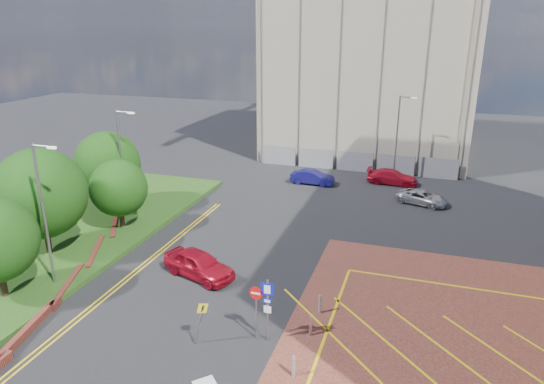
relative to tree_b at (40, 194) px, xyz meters
The scene contains 18 objects.
ground 16.83m from the tree_b, 17.88° to the right, with size 140.00×140.00×0.00m, color black.
grass_bed 4.89m from the tree_b, 158.20° to the left, with size 14.00×32.00×0.30m, color #1F4215.
retaining_wall 6.24m from the tree_b, 39.04° to the right, with size 6.06×20.33×0.40m.
tree_b is the anchor object (origin of this frame).
tree_c 5.49m from the tree_b, 68.20° to the left, with size 4.00×4.00×4.90m.
tree_d 8.07m from the tree_b, 97.13° to the left, with size 5.00×5.00×6.08m.
lamp_left_near 4.32m from the tree_b, 44.25° to the right, with size 1.53×0.16×8.00m.
lamp_left_far 7.10m from the tree_b, 81.23° to the left, with size 1.53×0.16×8.00m.
lamp_back 30.21m from the tree_b, 49.59° to the left, with size 1.53×0.16×8.00m.
sign_cluster 16.46m from the tree_b, 14.26° to the right, with size 1.17×0.12×3.20m.
warning_sign 14.50m from the tree_b, 21.72° to the right, with size 0.76×0.42×2.25m.
bollard_row 19.38m from the tree_b, 20.53° to the right, with size 0.14×11.14×0.90m.
construction_building 38.87m from the tree_b, 66.11° to the left, with size 21.20×19.20×22.00m, color #A39985.
construction_fence 30.13m from the tree_b, 56.58° to the left, with size 21.60×0.06×2.00m, color gray.
car_red_left 10.81m from the tree_b, ahead, with size 1.85×4.60×1.57m, color #A40E20.
car_blue_back 23.54m from the tree_b, 57.65° to the left, with size 1.39×3.99×1.31m, color navy.
car_red_back 29.57m from the tree_b, 48.47° to the left, with size 1.87×4.61×1.34m, color #B30F22.
car_silver_back 28.39m from the tree_b, 37.77° to the left, with size 1.88×4.09×1.14m, color #A09FA6.
Camera 1 is at (6.62, -17.15, 14.01)m, focal length 32.00 mm.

